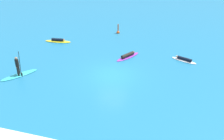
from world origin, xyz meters
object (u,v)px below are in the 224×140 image
surfer_on_yellow_board (58,41)px  surfer_on_teal_board (19,71)px  surfer_on_purple_board (128,56)px  marker_buoy (118,32)px  surfer_on_white_board (184,60)px

surfer_on_yellow_board → surfer_on_teal_board: surfer_on_teal_board is taller
surfer_on_purple_board → surfer_on_yellow_board: bearing=108.6°
surfer_on_teal_board → marker_buoy: surfer_on_teal_board is taller
surfer_on_white_board → surfer_on_teal_board: surfer_on_teal_board is taller
surfer_on_yellow_board → surfer_on_white_board: 14.15m
surfer_on_purple_board → marker_buoy: 7.09m
surfer_on_yellow_board → marker_buoy: size_ratio=2.44×
surfer_on_teal_board → surfer_on_white_board: bearing=-29.9°
surfer_on_white_board → surfer_on_purple_board: size_ratio=0.86×
surfer_on_yellow_board → surfer_on_purple_board: size_ratio=1.04×
surfer_on_teal_board → surfer_on_purple_board: surfer_on_teal_board is taller
surfer_on_teal_board → surfer_on_yellow_board: bearing=35.8°
surfer_on_teal_board → surfer_on_purple_board: 10.41m
surfer_on_white_board → marker_buoy: bearing=-13.1°
surfer_on_white_board → surfer_on_teal_board: 15.41m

